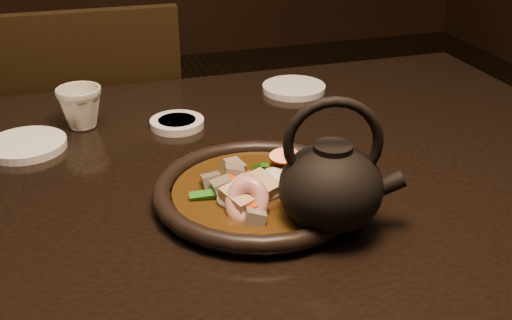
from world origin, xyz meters
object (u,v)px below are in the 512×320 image
object	(u,v)px
plate	(259,192)
tea_cup	(80,106)
chair	(95,169)
teapot	(331,183)
table	(133,236)

from	to	relation	value
plate	tea_cup	size ratio (longest dim) A/B	3.77
chair	teapot	xyz separation A→B (m)	(0.26, -0.79, 0.33)
table	teapot	world-z (taller)	teapot
chair	plate	xyz separation A→B (m)	(0.19, -0.70, 0.28)
table	teapot	bearing A→B (deg)	-37.11
chair	tea_cup	distance (m)	0.47
table	plate	xyz separation A→B (m)	(0.17, -0.09, 0.09)
tea_cup	teapot	bearing A→B (deg)	-56.89
chair	tea_cup	xyz separation A→B (m)	(-0.02, -0.36, 0.30)
plate	teapot	bearing A→B (deg)	-54.47
table	plate	world-z (taller)	plate
tea_cup	teapot	world-z (taller)	teapot
tea_cup	chair	bearing A→B (deg)	86.72
tea_cup	teapot	xyz separation A→B (m)	(0.28, -0.43, 0.03)
table	teapot	size ratio (longest dim) A/B	9.01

